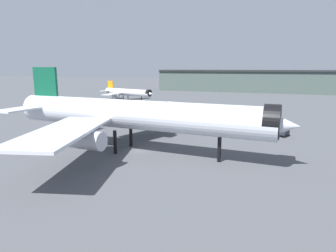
# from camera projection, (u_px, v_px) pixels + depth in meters

# --- Properties ---
(ground) EXTENTS (900.00, 900.00, 0.00)m
(ground) POSITION_uv_depth(u_px,v_px,m) (140.00, 151.00, 67.01)
(ground) COLOR #4C4F54
(airliner_near_gate) EXTENTS (68.16, 61.57, 18.69)m
(airliner_near_gate) POSITION_uv_depth(u_px,v_px,m) (132.00, 115.00, 65.57)
(airliner_near_gate) COLOR silver
(airliner_near_gate) RESTS_ON ground
(airliner_far_taxiway) EXTENTS (35.56, 31.70, 10.85)m
(airliner_far_taxiway) POSITION_uv_depth(u_px,v_px,m) (127.00, 92.00, 166.39)
(airliner_far_taxiway) COLOR silver
(airliner_far_taxiway) RESTS_ON ground
(terminal_building) EXTENTS (176.71, 42.19, 31.48)m
(terminal_building) POSITION_uv_depth(u_px,v_px,m) (275.00, 81.00, 221.08)
(terminal_building) COLOR #475651
(terminal_building) RESTS_ON ground
(service_truck_front) EXTENTS (5.80, 5.10, 3.00)m
(service_truck_front) POSITION_uv_depth(u_px,v_px,m) (200.00, 117.00, 102.65)
(service_truck_front) COLOR black
(service_truck_front) RESTS_ON ground
(baggage_tug_wing) EXTENTS (3.13, 3.57, 1.85)m
(baggage_tug_wing) POSITION_uv_depth(u_px,v_px,m) (284.00, 133.00, 80.82)
(baggage_tug_wing) COLOR black
(baggage_tug_wing) RESTS_ON ground
(traffic_cone_near_nose) EXTENTS (0.63, 0.63, 0.79)m
(traffic_cone_near_nose) POSITION_uv_depth(u_px,v_px,m) (85.00, 123.00, 98.47)
(traffic_cone_near_nose) COLOR #F2600C
(traffic_cone_near_nose) RESTS_ON ground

